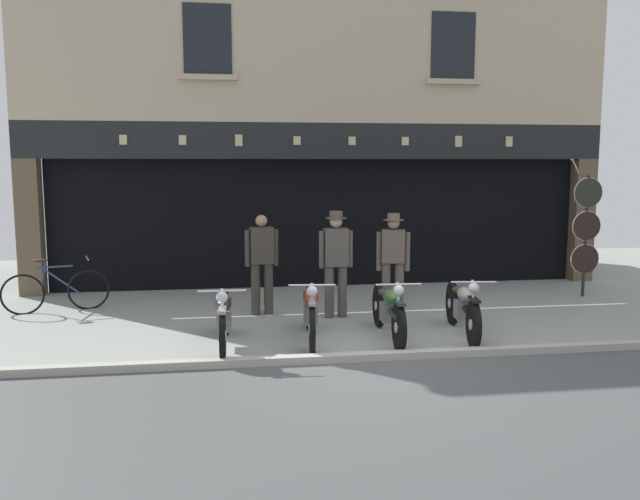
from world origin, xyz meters
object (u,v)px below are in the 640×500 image
(salesman_right, at_px, (393,258))
(leaning_bicycle, at_px, (56,290))
(motorcycle_center_left, at_px, (311,311))
(advert_board_near, at_px, (174,214))
(motorcycle_center_right, at_px, (463,307))
(salesman_left, at_px, (262,260))
(motorcycle_left, at_px, (224,317))
(tyre_sign_pole, at_px, (586,227))
(shopkeeper_center, at_px, (336,259))
(motorcycle_center, at_px, (389,309))

(salesman_right, xyz_separation_m, leaning_bicycle, (-5.64, 0.97, -0.56))
(motorcycle_center_left, xyz_separation_m, advert_board_near, (-2.16, 4.28, 1.08))
(advert_board_near, xyz_separation_m, leaning_bicycle, (-1.89, -1.79, -1.14))
(motorcycle_center_left, bearing_deg, leaning_bicycle, -25.90)
(motorcycle_center_right, xyz_separation_m, advert_board_near, (-4.40, 4.31, 1.08))
(motorcycle_center_left, bearing_deg, salesman_left, -66.18)
(motorcycle_left, xyz_separation_m, tyre_sign_pole, (6.75, 2.50, 0.90))
(shopkeeper_center, xyz_separation_m, tyre_sign_pole, (4.93, 0.98, 0.35))
(salesman_left, height_order, shopkeeper_center, shopkeeper_center)
(shopkeeper_center, height_order, salesman_right, shopkeeper_center)
(tyre_sign_pole, relative_size, advert_board_near, 2.20)
(motorcycle_center_right, height_order, advert_board_near, advert_board_near)
(motorcycle_left, bearing_deg, shopkeeper_center, -138.14)
(motorcycle_center, relative_size, advert_board_near, 1.94)
(salesman_right, height_order, advert_board_near, advert_board_near)
(motorcycle_left, bearing_deg, motorcycle_center_right, -176.25)
(motorcycle_center_left, distance_m, salesman_left, 1.93)
(salesman_right, bearing_deg, shopkeeper_center, 21.72)
(salesman_left, distance_m, tyre_sign_pole, 6.16)
(motorcycle_center_right, xyz_separation_m, salesman_left, (-2.82, 1.80, 0.49))
(motorcycle_center_left, distance_m, advert_board_near, 4.91)
(motorcycle_left, xyz_separation_m, leaning_bicycle, (-2.83, 2.63, -0.05))
(motorcycle_center, height_order, advert_board_near, advert_board_near)
(motorcycle_center, bearing_deg, salesman_right, -104.54)
(motorcycle_center_right, xyz_separation_m, tyre_sign_pole, (3.29, 2.39, 0.89))
(tyre_sign_pole, xyz_separation_m, advert_board_near, (-7.69, 1.92, 0.19))
(motorcycle_left, xyz_separation_m, shopkeeper_center, (1.82, 1.52, 0.55))
(tyre_sign_pole, height_order, advert_board_near, tyre_sign_pole)
(motorcycle_center, bearing_deg, motorcycle_center_left, 1.23)
(motorcycle_center_left, bearing_deg, advert_board_near, -57.55)
(motorcycle_center_right, bearing_deg, salesman_right, -59.59)
(leaning_bicycle, bearing_deg, salesman_right, 64.83)
(motorcycle_left, relative_size, salesman_left, 1.16)
(motorcycle_center, height_order, leaning_bicycle, motorcycle_center)
(motorcycle_center, height_order, salesman_left, salesman_left)
(motorcycle_left, xyz_separation_m, motorcycle_center_left, (1.22, 0.14, 0.01))
(motorcycle_center_left, xyz_separation_m, motorcycle_center_right, (2.24, -0.03, -0.01))
(motorcycle_center_left, distance_m, salesman_right, 2.26)
(motorcycle_left, height_order, salesman_right, salesman_right)
(salesman_right, bearing_deg, motorcycle_left, 44.01)
(motorcycle_center_right, distance_m, shopkeeper_center, 2.23)
(motorcycle_left, height_order, shopkeeper_center, shopkeeper_center)
(motorcycle_center_left, xyz_separation_m, tyre_sign_pole, (5.53, 2.36, 0.89))
(tyre_sign_pole, bearing_deg, motorcycle_center_right, -143.96)
(motorcycle_center_left, height_order, salesman_right, salesman_right)
(motorcycle_left, height_order, salesman_left, salesman_left)
(motorcycle_left, xyz_separation_m, advert_board_near, (-0.94, 4.42, 1.09))
(salesman_left, bearing_deg, advert_board_near, -65.67)
(motorcycle_center, bearing_deg, salesman_left, -44.14)
(motorcycle_left, xyz_separation_m, salesman_left, (0.64, 1.91, 0.50))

